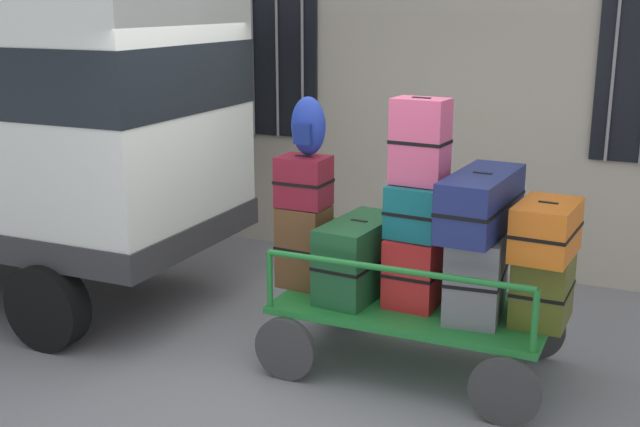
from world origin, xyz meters
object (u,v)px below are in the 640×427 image
at_px(suitcase_center_middle, 418,210).
at_px(suitcase_midright_middle, 481,203).
at_px(backpack, 308,126).
at_px(suitcase_midleft_bottom, 359,258).
at_px(suitcase_midright_bottom, 477,273).
at_px(suitcase_right_bottom, 543,288).
at_px(suitcase_center_bottom, 416,270).
at_px(suitcase_left_middle, 304,181).
at_px(suitcase_left_bottom, 304,247).
at_px(luggage_cart, 414,317).
at_px(suitcase_right_middle, 546,230).
at_px(suitcase_center_top, 420,141).

xyz_separation_m(suitcase_center_middle, suitcase_midright_middle, (0.45, -0.00, 0.10)).
xyz_separation_m(suitcase_center_middle, backpack, (-0.88, 0.02, 0.55)).
bearing_deg(suitcase_midleft_bottom, suitcase_midright_bottom, -0.91).
relative_size(suitcase_right_bottom, backpack, 1.14).
bearing_deg(suitcase_center_bottom, suitcase_left_middle, -179.56).
bearing_deg(suitcase_left_middle, suitcase_left_bottom, -90.00).
bearing_deg(suitcase_right_bottom, suitcase_midright_bottom, -174.89).
relative_size(suitcase_left_middle, suitcase_center_bottom, 0.76).
height_order(suitcase_midleft_bottom, suitcase_right_bottom, suitcase_midleft_bottom).
bearing_deg(suitcase_right_bottom, suitcase_midright_middle, -175.95).
relative_size(suitcase_left_bottom, suitcase_midleft_bottom, 0.76).
distance_m(luggage_cart, suitcase_left_bottom, 1.00).
distance_m(suitcase_right_middle, backpack, 1.87).
distance_m(suitcase_midright_middle, backpack, 1.40).
xyz_separation_m(suitcase_left_middle, backpack, (0.03, 0.03, 0.42)).
relative_size(luggage_cart, backpack, 4.69).
bearing_deg(suitcase_right_middle, suitcase_center_middle, 179.12).
xyz_separation_m(luggage_cart, backpack, (-0.88, 0.03, 1.37)).
bearing_deg(suitcase_center_top, suitcase_right_middle, -0.79).
bearing_deg(suitcase_center_top, backpack, 178.68).
xyz_separation_m(luggage_cart, suitcase_center_bottom, (0.00, 0.01, 0.37)).
relative_size(suitcase_center_middle, suitcase_right_middle, 0.71).
bearing_deg(suitcase_center_middle, suitcase_right_middle, -0.88).
bearing_deg(suitcase_midright_bottom, suitcase_center_bottom, 178.56).
distance_m(suitcase_left_middle, suitcase_center_middle, 0.91).
relative_size(suitcase_left_bottom, suitcase_midright_bottom, 0.88).
height_order(luggage_cart, suitcase_right_bottom, suitcase_right_bottom).
xyz_separation_m(suitcase_left_bottom, suitcase_center_top, (0.90, 0.01, 0.89)).
bearing_deg(suitcase_center_top, suitcase_right_bottom, 1.94).
distance_m(suitcase_midleft_bottom, suitcase_right_middle, 1.41).
height_order(luggage_cart, suitcase_center_top, suitcase_center_top).
distance_m(suitcase_left_bottom, suitcase_center_top, 1.27).
distance_m(luggage_cart, suitcase_midleft_bottom, 0.60).
height_order(suitcase_midleft_bottom, suitcase_center_middle, suitcase_center_middle).
xyz_separation_m(suitcase_midleft_bottom, backpack, (-0.43, 0.02, 0.97)).
bearing_deg(suitcase_midleft_bottom, suitcase_left_bottom, -178.64).
relative_size(luggage_cart, suitcase_center_middle, 4.66).
height_order(suitcase_left_middle, suitcase_right_middle, suitcase_left_middle).
bearing_deg(suitcase_midright_bottom, suitcase_midright_middle, 90.00).
bearing_deg(suitcase_center_bottom, suitcase_midright_bottom, -1.44).
bearing_deg(suitcase_right_middle, suitcase_left_middle, 179.78).
bearing_deg(suitcase_right_middle, suitcase_right_bottom, 90.00).
height_order(suitcase_center_middle, suitcase_center_top, suitcase_center_top).
height_order(suitcase_midleft_bottom, suitcase_center_top, suitcase_center_top).
bearing_deg(luggage_cart, suitcase_center_top, 90.00).
xyz_separation_m(suitcase_center_top, suitcase_midright_middle, (0.45, -0.00, -0.40)).
bearing_deg(suitcase_midleft_bottom, suitcase_right_middle, -0.72).
xyz_separation_m(suitcase_midright_bottom, backpack, (-1.33, 0.03, 0.96)).
relative_size(suitcase_midright_bottom, suitcase_right_middle, 1.18).
distance_m(luggage_cart, suitcase_right_bottom, 0.97).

